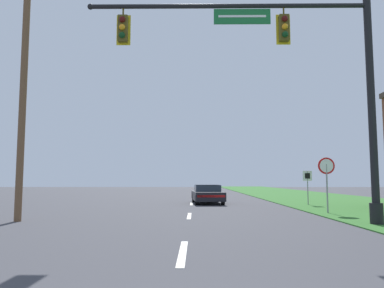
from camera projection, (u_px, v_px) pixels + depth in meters
grass_verge_right at (317, 198)px, 31.59m from camera, size 10.00×110.00×0.04m
road_center_line at (191, 204)px, 23.73m from camera, size 0.16×34.80×0.01m
signal_mast at (301, 73)px, 13.14m from camera, size 10.24×0.47×8.57m
car_ahead at (207, 194)px, 24.32m from camera, size 2.13×4.41×1.19m
stop_sign at (327, 172)px, 17.03m from camera, size 0.76×0.07×2.50m
route_sign_post at (307, 180)px, 22.65m from camera, size 0.55×0.06×2.03m
utility_pole_near at (24, 76)px, 14.24m from camera, size 1.80×0.26×10.64m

